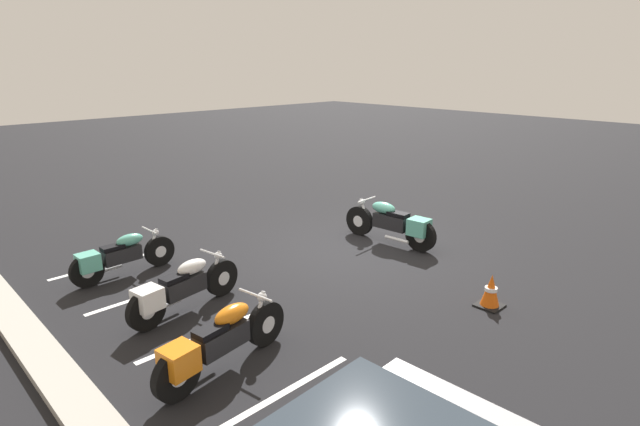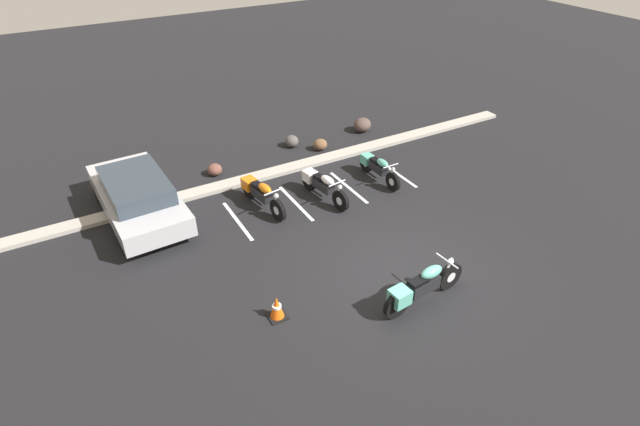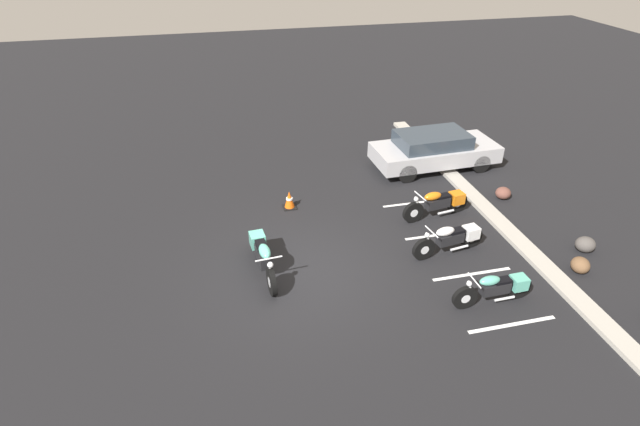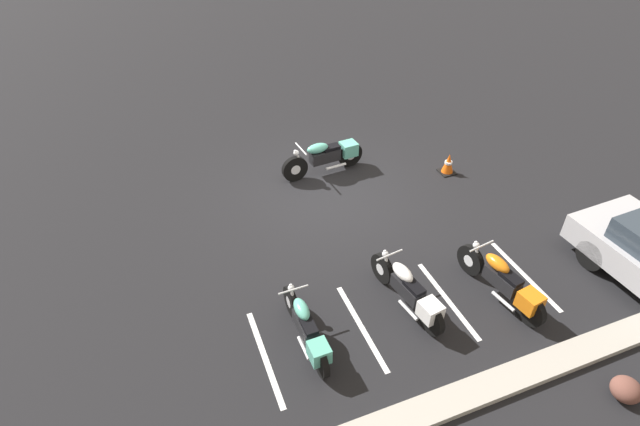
{
  "view_description": "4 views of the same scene",
  "coord_description": "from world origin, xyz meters",
  "px_view_note": "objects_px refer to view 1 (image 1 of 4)",
  "views": [
    {
      "loc": [
        -6.65,
        7.35,
        3.83
      ],
      "look_at": [
        -0.11,
        1.05,
        1.08
      ],
      "focal_mm": 28.0,
      "sensor_mm": 36.0,
      "label": 1
    },
    {
      "loc": [
        -6.3,
        -6.93,
        7.88
      ],
      "look_at": [
        -1.08,
        2.21,
        0.83
      ],
      "focal_mm": 28.0,
      "sensor_mm": 36.0,
      "label": 2
    },
    {
      "loc": [
        9.73,
        -1.87,
        7.77
      ],
      "look_at": [
        -1.22,
        0.71,
        0.94
      ],
      "focal_mm": 28.0,
      "sensor_mm": 36.0,
      "label": 3
    },
    {
      "loc": [
        3.85,
        9.31,
        7.21
      ],
      "look_at": [
        0.73,
        1.3,
        0.53
      ],
      "focal_mm": 28.0,
      "sensor_mm": 36.0,
      "label": 4
    }
  ],
  "objects_px": {
    "parked_bike_0": "(218,342)",
    "parked_bike_2": "(119,256)",
    "motorcycle_teal_featured": "(393,223)",
    "parked_bike_1": "(180,288)",
    "traffic_cone": "(491,292)"
  },
  "relations": [
    {
      "from": "parked_bike_0",
      "to": "motorcycle_teal_featured",
      "type": "bearing_deg",
      "value": 6.0
    },
    {
      "from": "parked_bike_0",
      "to": "parked_bike_1",
      "type": "bearing_deg",
      "value": 66.8
    },
    {
      "from": "motorcycle_teal_featured",
      "to": "traffic_cone",
      "type": "relative_size",
      "value": 4.09
    },
    {
      "from": "motorcycle_teal_featured",
      "to": "parked_bike_1",
      "type": "relative_size",
      "value": 1.09
    },
    {
      "from": "motorcycle_teal_featured",
      "to": "parked_bike_1",
      "type": "xyz_separation_m",
      "value": [
        0.34,
        4.93,
        -0.04
      ]
    },
    {
      "from": "parked_bike_1",
      "to": "parked_bike_2",
      "type": "xyz_separation_m",
      "value": [
        2.06,
        0.11,
        -0.02
      ]
    },
    {
      "from": "parked_bike_2",
      "to": "parked_bike_1",
      "type": "bearing_deg",
      "value": -88.18
    },
    {
      "from": "parked_bike_1",
      "to": "traffic_cone",
      "type": "xyz_separation_m",
      "value": [
        -3.27,
        -3.74,
        -0.18
      ]
    },
    {
      "from": "motorcycle_teal_featured",
      "to": "traffic_cone",
      "type": "distance_m",
      "value": 3.17
    },
    {
      "from": "parked_bike_0",
      "to": "parked_bike_2",
      "type": "bearing_deg",
      "value": 76.12
    },
    {
      "from": "motorcycle_teal_featured",
      "to": "parked_bike_2",
      "type": "relative_size",
      "value": 1.15
    },
    {
      "from": "parked_bike_0",
      "to": "parked_bike_2",
      "type": "xyz_separation_m",
      "value": [
        3.83,
        -0.34,
        -0.04
      ]
    },
    {
      "from": "motorcycle_teal_featured",
      "to": "parked_bike_0",
      "type": "relative_size",
      "value": 1.06
    },
    {
      "from": "motorcycle_teal_featured",
      "to": "parked_bike_2",
      "type": "bearing_deg",
      "value": 59.61
    },
    {
      "from": "parked_bike_2",
      "to": "traffic_cone",
      "type": "distance_m",
      "value": 6.58
    }
  ]
}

